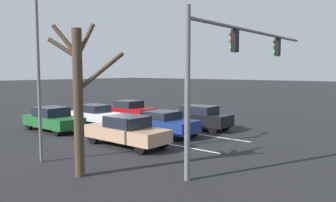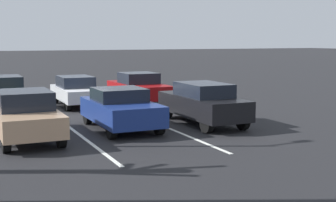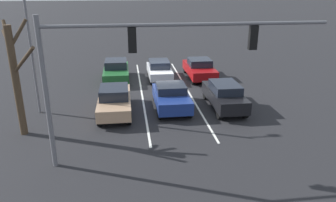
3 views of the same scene
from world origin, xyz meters
TOP-DOWN VIEW (x-y plane):
  - ground_plane at (0.00, 0.00)m, footprint 240.00×240.00m
  - lane_stripe_left_divider at (-1.62, 2.08)m, footprint 0.12×16.16m
  - lane_stripe_center_divider at (1.62, 2.08)m, footprint 0.12×16.16m
  - car_black_leftlane_front at (-3.17, 5.62)m, footprint 1.72×4.49m
  - car_navy_midlane_front at (-0.00, 5.31)m, footprint 1.94×4.06m
  - car_tan_rightlane_front at (3.34, 5.60)m, footprint 1.82×4.69m
  - car_silver_midlane_second at (0.05, -1.18)m, footprint 1.72×4.04m
  - car_darkgreen_rightlane_second at (3.38, -1.27)m, footprint 1.87×4.42m
  - car_maroon_leftlane_second at (-3.12, -1.02)m, footprint 1.92×4.54m
  - traffic_signal_gantry at (2.19, 11.15)m, footprint 11.18×0.37m
  - street_lamp_right_shoulder at (7.52, 4.96)m, footprint 1.85×0.24m
  - bare_tree_near at (7.77, 7.83)m, footprint 1.97×2.12m

SIDE VIEW (x-z plane):
  - ground_plane at x=0.00m, z-range 0.00..0.00m
  - lane_stripe_left_divider at x=-1.62m, z-range 0.00..0.01m
  - lane_stripe_center_divider at x=1.62m, z-range 0.00..0.01m
  - car_navy_midlane_front at x=0.00m, z-range 0.01..1.48m
  - car_silver_midlane_second at x=0.05m, z-range 0.03..1.48m
  - car_maroon_leftlane_second at x=-3.12m, z-range 0.00..1.54m
  - car_darkgreen_rightlane_second at x=3.38m, z-range 0.00..1.54m
  - car_tan_rightlane_front at x=3.34m, z-range 0.01..1.58m
  - car_black_leftlane_front at x=-3.17m, z-range 0.03..1.61m
  - bare_tree_near at x=7.77m, z-range 0.22..5.86m
  - traffic_signal_gantry at x=2.19m, z-range 1.47..7.58m
  - street_lamp_right_shoulder at x=7.52m, z-range 0.60..8.55m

